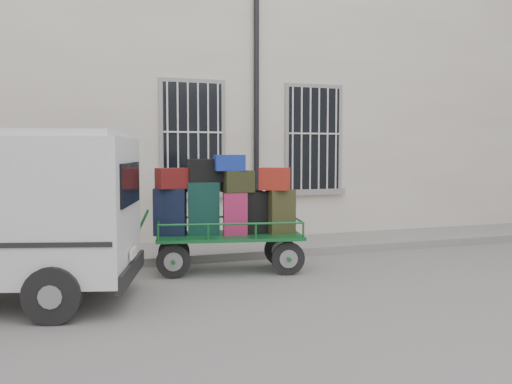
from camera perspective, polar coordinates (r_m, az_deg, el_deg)
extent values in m
plane|color=slate|center=(9.10, 0.72, -8.47)|extent=(80.00, 80.00, 0.00)
cube|color=beige|center=(14.20, -7.22, 8.20)|extent=(24.00, 5.00, 6.00)
cylinder|color=black|center=(11.98, 0.04, 8.03)|extent=(0.11, 0.11, 5.60)
cube|color=black|center=(11.62, -6.36, 5.41)|extent=(1.20, 0.08, 2.20)
cube|color=gray|center=(11.63, -6.29, -0.31)|extent=(1.45, 0.22, 0.12)
cube|color=black|center=(12.53, 5.78, 5.32)|extent=(1.20, 0.08, 2.20)
cube|color=gray|center=(12.55, 5.78, 0.02)|extent=(1.45, 0.22, 0.12)
cube|color=slate|center=(11.13, -3.30, -5.76)|extent=(24.00, 1.70, 0.15)
cylinder|color=black|center=(9.03, -8.27, -6.89)|extent=(0.54, 0.18, 0.54)
cylinder|color=gray|center=(9.03, -8.27, -6.89)|extent=(0.31, 0.16, 0.29)
cylinder|color=black|center=(9.83, -8.20, -5.98)|extent=(0.54, 0.18, 0.54)
cylinder|color=gray|center=(9.83, -8.20, -5.98)|extent=(0.31, 0.16, 0.29)
cylinder|color=black|center=(9.18, 3.24, -6.66)|extent=(0.54, 0.18, 0.54)
cylinder|color=gray|center=(9.18, 3.24, -6.66)|extent=(0.31, 0.16, 0.29)
cylinder|color=black|center=(9.97, 2.37, -5.80)|extent=(0.54, 0.18, 0.54)
cylinder|color=gray|center=(9.97, 2.37, -5.80)|extent=(0.31, 0.16, 0.29)
cube|color=#16612A|center=(9.41, -2.69, -4.42)|extent=(2.53, 1.55, 0.05)
cylinder|color=#16612A|center=(9.37, -11.54, -3.53)|extent=(0.31, 0.11, 0.60)
cube|color=black|center=(9.34, -8.60, -1.99)|extent=(0.56, 0.42, 0.76)
cube|color=black|center=(9.31, -8.63, 0.45)|extent=(0.23, 0.17, 0.03)
cube|color=#0C2B27|center=(9.36, -5.24, -1.65)|extent=(0.55, 0.36, 0.86)
cube|color=black|center=(9.33, -5.26, 1.09)|extent=(0.22, 0.16, 0.03)
cube|color=maroon|center=(9.29, -2.09, -2.22)|extent=(0.42, 0.30, 0.69)
cube|color=black|center=(9.26, -2.10, 0.00)|extent=(0.17, 0.14, 0.03)
cube|color=black|center=(9.48, 0.04, -2.07)|extent=(0.47, 0.25, 0.69)
cube|color=black|center=(9.45, 0.04, 0.12)|extent=(0.21, 0.15, 0.03)
cube|color=#323319|center=(9.49, 2.49, -1.96)|extent=(0.44, 0.29, 0.73)
cube|color=black|center=(9.46, 2.50, 0.33)|extent=(0.20, 0.17, 0.03)
cube|color=#591511|center=(9.31, -8.33, 1.37)|extent=(0.54, 0.39, 0.33)
cube|color=black|center=(9.39, -4.92, 2.16)|extent=(0.64, 0.40, 0.38)
cube|color=#2A2E17|center=(9.34, -1.84, 1.06)|extent=(0.50, 0.33, 0.36)
cube|color=maroon|center=(9.41, 1.88, 1.33)|extent=(0.57, 0.54, 0.37)
cube|color=navy|center=(9.27, -2.68, 2.94)|extent=(0.51, 0.32, 0.26)
cube|color=black|center=(7.59, -12.48, 0.83)|extent=(0.43, 1.34, 0.54)
cube|color=black|center=(7.73, -12.42, -7.61)|extent=(0.62, 1.78, 0.22)
cube|color=white|center=(7.69, -12.16, -5.96)|extent=(0.15, 0.41, 0.12)
cylinder|color=black|center=(7.05, -19.66, -9.66)|extent=(0.71, 0.40, 0.67)
cylinder|color=black|center=(8.77, -16.30, -6.88)|extent=(0.71, 0.40, 0.67)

